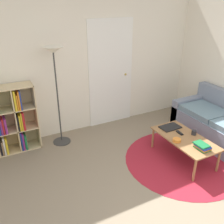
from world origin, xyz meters
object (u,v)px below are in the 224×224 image
(coffee_table, at_px, (184,139))
(laptop, at_px, (170,127))
(floor_lamp, at_px, (54,64))
(cup, at_px, (194,132))
(bookshelf, at_px, (1,123))
(bowl, at_px, (177,140))

(coffee_table, distance_m, laptop, 0.37)
(floor_lamp, bearing_deg, cup, -37.98)
(bookshelf, bearing_deg, laptop, -25.10)
(bookshelf, bearing_deg, cup, -29.62)
(floor_lamp, xyz_separation_m, cup, (1.78, -1.39, -0.99))
(floor_lamp, relative_size, coffee_table, 1.59)
(coffee_table, distance_m, cup, 0.20)
(laptop, height_order, bowl, bowl)
(coffee_table, xyz_separation_m, cup, (0.19, 0.00, 0.07))
(laptop, xyz_separation_m, bowl, (-0.20, -0.39, 0.01))
(floor_lamp, distance_m, cup, 2.47)
(bowl, relative_size, cup, 1.59)
(bookshelf, relative_size, cup, 14.60)
(laptop, bearing_deg, bookshelf, 154.90)
(bookshelf, bearing_deg, coffee_table, -31.53)
(cup, bearing_deg, laptop, 117.33)
(cup, bearing_deg, bowl, -174.42)
(floor_lamp, relative_size, laptop, 4.96)
(bowl, bearing_deg, cup, 5.58)
(laptop, relative_size, cup, 4.45)
(coffee_table, distance_m, bowl, 0.20)
(coffee_table, relative_size, bowl, 8.73)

